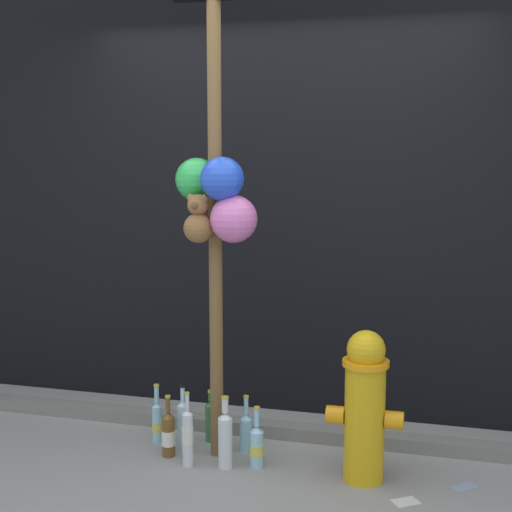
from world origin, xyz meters
name	(u,v)px	position (x,y,z in m)	size (l,w,h in m)	color
ground_plane	(222,503)	(0.00, 0.00, 0.00)	(14.00, 14.00, 0.00)	gray
building_wall	(287,174)	(0.00, 1.42, 1.55)	(10.00, 0.20, 3.10)	black
curb_strip	(266,429)	(0.00, 0.88, 0.04)	(8.00, 0.12, 0.08)	slate
memorial_post	(218,171)	(-0.17, 0.52, 1.59)	(0.49, 0.43, 2.83)	brown
fire_hydrant	(365,405)	(0.63, 0.43, 0.40)	(0.40, 0.24, 0.80)	gold
bottle_0	(157,421)	(-0.60, 0.63, 0.13)	(0.06, 0.06, 0.35)	#93CCE0
bottle_1	(188,436)	(-0.31, 0.36, 0.17)	(0.06, 0.06, 0.42)	silver
bottle_2	(257,446)	(0.06, 0.44, 0.12)	(0.08, 0.08, 0.34)	#93CCE0
bottle_3	(168,434)	(-0.46, 0.45, 0.13)	(0.08, 0.08, 0.35)	brown
bottle_4	(225,438)	(-0.11, 0.39, 0.17)	(0.08, 0.08, 0.40)	silver
bottle_5	(211,419)	(-0.29, 0.71, 0.13)	(0.07, 0.07, 0.31)	#337038
bottle_6	(246,431)	(-0.05, 0.62, 0.12)	(0.07, 0.07, 0.33)	#93CCE0
bottle_7	(183,424)	(-0.41, 0.55, 0.15)	(0.07, 0.07, 0.38)	#B2DBEA
litter_0	(406,502)	(0.86, 0.24, 0.00)	(0.13, 0.09, 0.01)	silver
litter_2	(465,487)	(1.15, 0.48, 0.00)	(0.14, 0.07, 0.01)	#8C99B2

